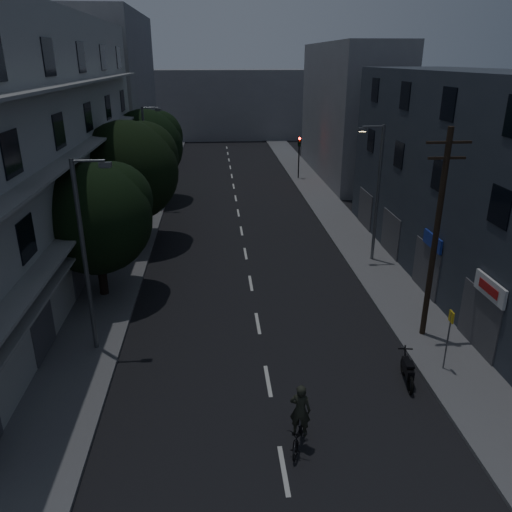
{
  "coord_description": "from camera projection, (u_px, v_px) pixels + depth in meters",
  "views": [
    {
      "loc": [
        -1.8,
        -9.45,
        11.55
      ],
      "look_at": [
        0.0,
        12.0,
        3.0
      ],
      "focal_mm": 35.0,
      "sensor_mm": 36.0,
      "label": 1
    }
  ],
  "objects": [
    {
      "name": "ground",
      "position": [
        241.0,
        229.0,
        36.31
      ],
      "size": [
        160.0,
        160.0,
        0.0
      ],
      "primitive_type": "plane",
      "color": "black",
      "rests_on": "ground"
    },
    {
      "name": "sidewalk_left",
      "position": [
        137.0,
        230.0,
        35.7
      ],
      "size": [
        3.0,
        90.0,
        0.15
      ],
      "primitive_type": "cube",
      "color": "#565659",
      "rests_on": "ground"
    },
    {
      "name": "sidewalk_right",
      "position": [
        342.0,
        225.0,
        36.87
      ],
      "size": [
        3.0,
        90.0,
        0.15
      ],
      "primitive_type": "cube",
      "color": "#565659",
      "rests_on": "ground"
    },
    {
      "name": "lane_markings",
      "position": [
        237.0,
        205.0,
        42.1
      ],
      "size": [
        0.15,
        60.5,
        0.01
      ],
      "color": "beige",
      "rests_on": "ground"
    },
    {
      "name": "building_left",
      "position": [
        21.0,
        151.0,
        26.32
      ],
      "size": [
        7.0,
        36.0,
        14.0
      ],
      "color": "#A5A5A0",
      "rests_on": "ground"
    },
    {
      "name": "building_right",
      "position": [
        490.0,
        188.0,
        25.03
      ],
      "size": [
        6.19,
        28.0,
        11.0
      ],
      "color": "#2C323B",
      "rests_on": "ground"
    },
    {
      "name": "building_far_left",
      "position": [
        117.0,
        94.0,
        53.73
      ],
      "size": [
        6.0,
        20.0,
        16.0
      ],
      "primitive_type": "cube",
      "color": "slate",
      "rests_on": "ground"
    },
    {
      "name": "building_far_right",
      "position": [
        349.0,
        112.0,
        50.59
      ],
      "size": [
        6.0,
        20.0,
        13.0
      ],
      "primitive_type": "cube",
      "color": "slate",
      "rests_on": "ground"
    },
    {
      "name": "building_far_end",
      "position": [
        224.0,
        104.0,
        76.14
      ],
      "size": [
        24.0,
        8.0,
        10.0
      ],
      "primitive_type": "cube",
      "color": "slate",
      "rests_on": "ground"
    },
    {
      "name": "tree_near",
      "position": [
        96.0,
        214.0,
        24.47
      ],
      "size": [
        5.56,
        5.56,
        6.86
      ],
      "color": "black",
      "rests_on": "sidewalk_left"
    },
    {
      "name": "tree_mid",
      "position": [
        129.0,
        168.0,
        31.73
      ],
      "size": [
        6.41,
        6.41,
        7.89
      ],
      "color": "black",
      "rests_on": "sidewalk_left"
    },
    {
      "name": "tree_far",
      "position": [
        147.0,
        144.0,
        41.67
      ],
      "size": [
        6.13,
        6.13,
        7.59
      ],
      "color": "black",
      "rests_on": "sidewalk_left"
    },
    {
      "name": "traffic_signal_far_right",
      "position": [
        299.0,
        149.0,
        49.97
      ],
      "size": [
        0.28,
        0.37,
        4.1
      ],
      "color": "black",
      "rests_on": "sidewalk_right"
    },
    {
      "name": "traffic_signal_far_left",
      "position": [
        165.0,
        150.0,
        49.09
      ],
      "size": [
        0.28,
        0.37,
        4.1
      ],
      "color": "black",
      "rests_on": "sidewalk_left"
    },
    {
      "name": "street_lamp_left_near",
      "position": [
        86.0,
        249.0,
        19.53
      ],
      "size": [
        1.51,
        0.25,
        8.0
      ],
      "color": "#53575B",
      "rests_on": "sidewalk_left"
    },
    {
      "name": "street_lamp_right",
      "position": [
        376.0,
        188.0,
        28.81
      ],
      "size": [
        1.51,
        0.25,
        8.0
      ],
      "color": "#5C5F64",
      "rests_on": "sidewalk_right"
    },
    {
      "name": "street_lamp_left_far",
      "position": [
        147.0,
        153.0,
        39.23
      ],
      "size": [
        1.51,
        0.25,
        8.0
      ],
      "color": "#55595D",
      "rests_on": "sidewalk_left"
    },
    {
      "name": "utility_pole",
      "position": [
        436.0,
        233.0,
        20.48
      ],
      "size": [
        1.8,
        0.24,
        9.0
      ],
      "color": "black",
      "rests_on": "sidewalk_right"
    },
    {
      "name": "bus_stop_sign",
      "position": [
        449.0,
        330.0,
        19.07
      ],
      "size": [
        0.06,
        0.35,
        2.52
      ],
      "color": "#595B60",
      "rests_on": "sidewalk_right"
    },
    {
      "name": "motorcycle",
      "position": [
        407.0,
        371.0,
        18.93
      ],
      "size": [
        0.59,
        1.93,
        1.24
      ],
      "rotation": [
        0.0,
        0.0,
        -0.15
      ],
      "color": "black",
      "rests_on": "ground"
    },
    {
      "name": "cyclist",
      "position": [
        300.0,
        426.0,
        15.7
      ],
      "size": [
        1.22,
        1.92,
        2.3
      ],
      "rotation": [
        0.0,
        0.0,
        -0.35
      ],
      "color": "black",
      "rests_on": "ground"
    }
  ]
}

